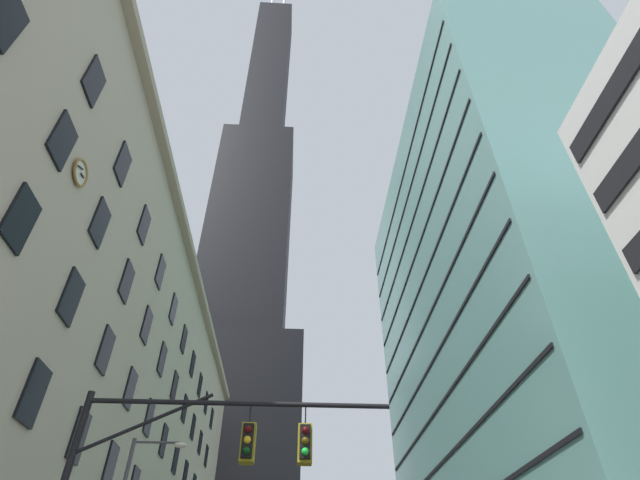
{
  "coord_description": "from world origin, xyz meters",
  "views": [
    {
      "loc": [
        -1.34,
        -9.85,
        1.42
      ],
      "look_at": [
        0.65,
        25.48,
        30.3
      ],
      "focal_mm": 26.85,
      "sensor_mm": 36.0,
      "label": 1
    }
  ],
  "objects": [
    {
      "name": "station_building",
      "position": [
        -19.04,
        25.64,
        13.77
      ],
      "size": [
        16.76,
        63.28,
        27.59
      ],
      "color": "#BCAF93",
      "rests_on": "ground"
    },
    {
      "name": "glass_office_midrise",
      "position": [
        18.99,
        30.3,
        24.85
      ],
      "size": [
        16.09,
        40.87,
        49.71
      ],
      "color": "slate",
      "rests_on": "ground"
    },
    {
      "name": "dark_skyscraper",
      "position": [
        -12.96,
        77.88,
        60.43
      ],
      "size": [
        26.0,
        26.0,
        202.85
      ],
      "color": "black",
      "rests_on": "ground"
    },
    {
      "name": "traffic_signal_mast",
      "position": [
        -3.7,
        3.99,
        4.83
      ],
      "size": [
        8.8,
        0.63,
        6.63
      ],
      "color": "black",
      "rests_on": "sidewalk_left"
    }
  ]
}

